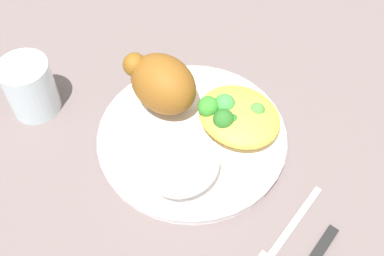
{
  "coord_description": "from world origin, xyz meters",
  "views": [
    {
      "loc": [
        -0.25,
        0.26,
        0.51
      ],
      "look_at": [
        0.0,
        0.0,
        0.03
      ],
      "focal_mm": 43.99,
      "sensor_mm": 36.0,
      "label": 1
    }
  ],
  "objects_px": {
    "fork": "(284,237)",
    "mac_cheese_with_broccoli": "(236,115)",
    "plate": "(192,137)",
    "water_glass": "(30,87)",
    "roasted_chicken": "(162,83)",
    "rice_pile": "(183,166)"
  },
  "relations": [
    {
      "from": "mac_cheese_with_broccoli",
      "to": "fork",
      "type": "bearing_deg",
      "value": 151.23
    },
    {
      "from": "fork",
      "to": "rice_pile",
      "type": "bearing_deg",
      "value": 10.54
    },
    {
      "from": "plate",
      "to": "water_glass",
      "type": "bearing_deg",
      "value": 28.23
    },
    {
      "from": "fork",
      "to": "water_glass",
      "type": "xyz_separation_m",
      "value": [
        0.37,
        0.08,
        0.04
      ]
    },
    {
      "from": "rice_pile",
      "to": "fork",
      "type": "height_order",
      "value": "rice_pile"
    },
    {
      "from": "roasted_chicken",
      "to": "mac_cheese_with_broccoli",
      "type": "bearing_deg",
      "value": -156.84
    },
    {
      "from": "plate",
      "to": "mac_cheese_with_broccoli",
      "type": "xyz_separation_m",
      "value": [
        -0.03,
        -0.05,
        0.03
      ]
    },
    {
      "from": "rice_pile",
      "to": "mac_cheese_with_broccoli",
      "type": "bearing_deg",
      "value": -86.9
    },
    {
      "from": "mac_cheese_with_broccoli",
      "to": "fork",
      "type": "relative_size",
      "value": 0.78
    },
    {
      "from": "fork",
      "to": "mac_cheese_with_broccoli",
      "type": "bearing_deg",
      "value": -28.77
    },
    {
      "from": "plate",
      "to": "fork",
      "type": "height_order",
      "value": "plate"
    },
    {
      "from": "mac_cheese_with_broccoli",
      "to": "water_glass",
      "type": "relative_size",
      "value": 1.41
    },
    {
      "from": "plate",
      "to": "water_glass",
      "type": "relative_size",
      "value": 3.12
    },
    {
      "from": "water_glass",
      "to": "roasted_chicken",
      "type": "bearing_deg",
      "value": -138.87
    },
    {
      "from": "fork",
      "to": "water_glass",
      "type": "bearing_deg",
      "value": 12.15
    },
    {
      "from": "rice_pile",
      "to": "water_glass",
      "type": "bearing_deg",
      "value": 13.08
    },
    {
      "from": "roasted_chicken",
      "to": "mac_cheese_with_broccoli",
      "type": "xyz_separation_m",
      "value": [
        -0.09,
        -0.04,
        -0.02
      ]
    },
    {
      "from": "water_glass",
      "to": "plate",
      "type": "bearing_deg",
      "value": -151.77
    },
    {
      "from": "plate",
      "to": "fork",
      "type": "xyz_separation_m",
      "value": [
        -0.17,
        0.03,
        -0.01
      ]
    },
    {
      "from": "roasted_chicken",
      "to": "water_glass",
      "type": "xyz_separation_m",
      "value": [
        0.13,
        0.12,
        -0.02
      ]
    },
    {
      "from": "roasted_chicken",
      "to": "fork",
      "type": "height_order",
      "value": "roasted_chicken"
    },
    {
      "from": "fork",
      "to": "water_glass",
      "type": "distance_m",
      "value": 0.38
    }
  ]
}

